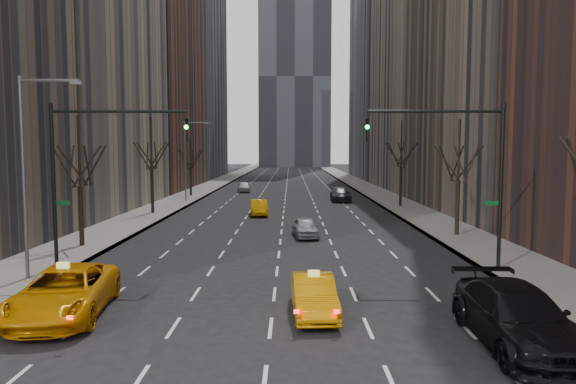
{
  "coord_description": "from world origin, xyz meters",
  "views": [
    {
      "loc": [
        0.67,
        -12.67,
        5.93
      ],
      "look_at": [
        0.51,
        16.71,
        3.5
      ],
      "focal_mm": 32.0,
      "sensor_mm": 36.0,
      "label": 1
    }
  ],
  "objects_px": {
    "taxi_suv": "(64,292)",
    "taxi_sedan": "(314,295)",
    "silver_sedan_ahead": "(305,227)",
    "parked_suv_black": "(517,317)"
  },
  "relations": [
    {
      "from": "taxi_suv",
      "to": "silver_sedan_ahead",
      "type": "distance_m",
      "value": 19.02
    },
    {
      "from": "silver_sedan_ahead",
      "to": "taxi_sedan",
      "type": "bearing_deg",
      "value": -96.36
    },
    {
      "from": "taxi_sedan",
      "to": "silver_sedan_ahead",
      "type": "xyz_separation_m",
      "value": [
        0.16,
        16.51,
        -0.03
      ]
    },
    {
      "from": "taxi_suv",
      "to": "taxi_sedan",
      "type": "xyz_separation_m",
      "value": [
        8.91,
        0.21,
        -0.16
      ]
    },
    {
      "from": "taxi_suv",
      "to": "silver_sedan_ahead",
      "type": "xyz_separation_m",
      "value": [
        9.07,
        16.71,
        -0.2
      ]
    },
    {
      "from": "taxi_suv",
      "to": "taxi_sedan",
      "type": "height_order",
      "value": "taxi_suv"
    },
    {
      "from": "taxi_suv",
      "to": "taxi_sedan",
      "type": "relative_size",
      "value": 1.46
    },
    {
      "from": "taxi_suv",
      "to": "parked_suv_black",
      "type": "xyz_separation_m",
      "value": [
        14.91,
        -2.74,
        0.04
      ]
    },
    {
      "from": "taxi_sedan",
      "to": "silver_sedan_ahead",
      "type": "relative_size",
      "value": 1.09
    },
    {
      "from": "silver_sedan_ahead",
      "to": "taxi_suv",
      "type": "bearing_deg",
      "value": -124.3
    }
  ]
}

